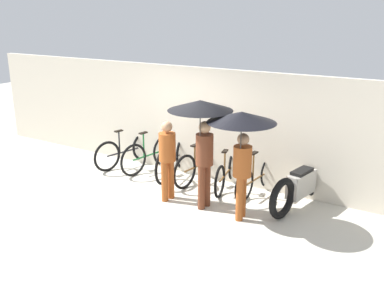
# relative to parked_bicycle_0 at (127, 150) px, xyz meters

# --- Properties ---
(ground_plane) EXTENTS (30.00, 30.00, 0.00)m
(ground_plane) POSITION_rel_parked_bicycle_0_xyz_m (1.65, -1.64, -0.37)
(ground_plane) COLOR beige
(back_wall) EXTENTS (12.22, 0.12, 2.40)m
(back_wall) POSITION_rel_parked_bicycle_0_xyz_m (1.65, 0.39, 0.83)
(back_wall) COLOR beige
(back_wall) RESTS_ON ground
(parked_bicycle_0) EXTENTS (0.58, 1.76, 1.04)m
(parked_bicycle_0) POSITION_rel_parked_bicycle_0_xyz_m (0.00, 0.00, 0.00)
(parked_bicycle_0) COLOR black
(parked_bicycle_0) RESTS_ON ground
(parked_bicycle_1) EXTENTS (0.48, 1.70, 0.97)m
(parked_bicycle_1) POSITION_rel_parked_bicycle_0_xyz_m (0.66, 0.03, 0.01)
(parked_bicycle_1) COLOR black
(parked_bicycle_1) RESTS_ON ground
(parked_bicycle_2) EXTENTS (0.49, 1.83, 1.01)m
(parked_bicycle_2) POSITION_rel_parked_bicycle_0_xyz_m (1.32, 0.04, 0.02)
(parked_bicycle_2) COLOR black
(parked_bicycle_2) RESTS_ON ground
(parked_bicycle_3) EXTENTS (0.44, 1.76, 1.07)m
(parked_bicycle_3) POSITION_rel_parked_bicycle_0_xyz_m (1.98, 0.05, 0.01)
(parked_bicycle_3) COLOR black
(parked_bicycle_3) RESTS_ON ground
(parked_bicycle_4) EXTENTS (0.51, 1.65, 1.06)m
(parked_bicycle_4) POSITION_rel_parked_bicycle_0_xyz_m (2.64, 0.03, -0.02)
(parked_bicycle_4) COLOR black
(parked_bicycle_4) RESTS_ON ground
(parked_bicycle_5) EXTENTS (0.44, 1.65, 1.08)m
(parked_bicycle_5) POSITION_rel_parked_bicycle_0_xyz_m (3.30, 0.05, -0.01)
(parked_bicycle_5) COLOR black
(parked_bicycle_5) RESTS_ON ground
(pedestrian_leading) EXTENTS (0.32, 0.32, 1.57)m
(pedestrian_leading) POSITION_rel_parked_bicycle_0_xyz_m (1.93, -1.09, 0.54)
(pedestrian_leading) COLOR #9E4C1E
(pedestrian_leading) RESTS_ON ground
(pedestrian_center) EXTENTS (1.15, 1.15, 2.06)m
(pedestrian_center) POSITION_rel_parked_bicycle_0_xyz_m (2.69, -1.13, 1.30)
(pedestrian_center) COLOR brown
(pedestrian_center) RESTS_ON ground
(pedestrian_trailing) EXTENTS (1.15, 1.15, 1.96)m
(pedestrian_trailing) POSITION_rel_parked_bicycle_0_xyz_m (3.49, -1.18, 1.23)
(pedestrian_trailing) COLOR #9E4C1E
(pedestrian_trailing) RESTS_ON ground
(motorcycle) EXTENTS (0.68, 2.03, 0.94)m
(motorcycle) POSITION_rel_parked_bicycle_0_xyz_m (4.22, -0.07, 0.04)
(motorcycle) COLOR black
(motorcycle) RESTS_ON ground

